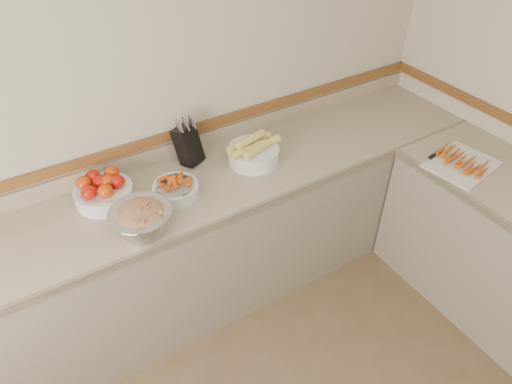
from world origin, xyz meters
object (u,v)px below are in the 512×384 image
rhubarb_bowl (141,220)px  cherry_tomato_bowl (176,188)px  knife_block (188,144)px  tomato_bowl (103,190)px  corn_bowl (253,152)px  cutting_board (461,162)px

rhubarb_bowl → cherry_tomato_bowl: bearing=36.9°
knife_block → tomato_bowl: 0.54m
knife_block → rhubarb_bowl: (-0.44, -0.43, -0.03)m
corn_bowl → cutting_board: corn_bowl is taller
corn_bowl → cutting_board: size_ratio=0.76×
knife_block → corn_bowl: knife_block is taller
rhubarb_bowl → cutting_board: size_ratio=0.69×
cherry_tomato_bowl → rhubarb_bowl: (-0.25, -0.19, 0.04)m
tomato_bowl → rhubarb_bowl: rhubarb_bowl is taller
tomato_bowl → cherry_tomato_bowl: 0.37m
knife_block → corn_bowl: 0.38m
knife_block → cherry_tomato_bowl: knife_block is taller
knife_block → corn_bowl: (0.32, -0.19, -0.06)m
cherry_tomato_bowl → cutting_board: size_ratio=0.57×
tomato_bowl → corn_bowl: size_ratio=0.91×
cherry_tomato_bowl → corn_bowl: 0.51m
knife_block → corn_bowl: bearing=-31.0°
knife_block → cutting_board: size_ratio=0.68×
cherry_tomato_bowl → cutting_board: bearing=-22.1°
corn_bowl → rhubarb_bowl: 0.80m
tomato_bowl → corn_bowl: bearing=-7.1°
cherry_tomato_bowl → cutting_board: 1.64m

